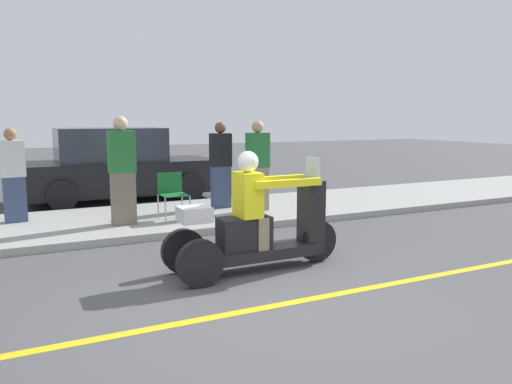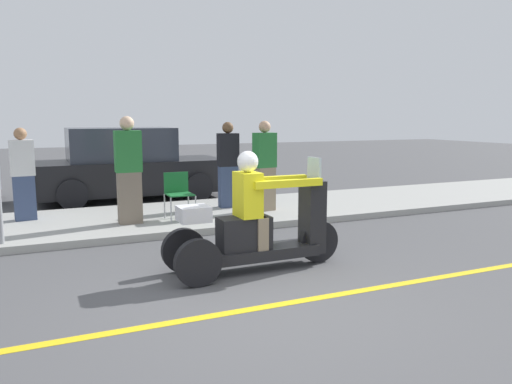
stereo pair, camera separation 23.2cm
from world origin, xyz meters
name	(u,v)px [view 1 (the left image)]	position (x,y,z in m)	size (l,w,h in m)	color
ground_plane	(267,307)	(0.00, 0.00, 0.00)	(60.00, 60.00, 0.00)	#4C4C4F
lane_stripe	(305,300)	(0.46, 0.00, 0.00)	(24.00, 0.12, 0.01)	gold
sidewalk_strip	(151,219)	(0.00, 4.60, 0.06)	(28.00, 2.80, 0.12)	#9E9E99
motorcycle_trike	(257,228)	(0.47, 1.18, 0.54)	(2.31, 0.70, 1.51)	black
spectator_end_of_line	(258,168)	(2.01, 4.26, 0.95)	(0.44, 0.30, 1.72)	gray
spectator_far_back	(221,167)	(1.50, 4.88, 0.94)	(0.42, 0.28, 1.70)	#38476B
spectator_by_tree	(122,173)	(-0.58, 4.12, 0.99)	(0.44, 0.27, 1.81)	#726656
spectator_with_child	(13,177)	(-2.21, 5.14, 0.90)	(0.41, 0.27, 1.61)	#38476B
folding_chair_set_back	(172,191)	(0.27, 4.16, 0.62)	(0.47, 0.47, 0.82)	#A5A8AD
parked_car_lot_far	(117,167)	(-0.03, 7.46, 0.78)	(4.23, 1.98, 1.67)	black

